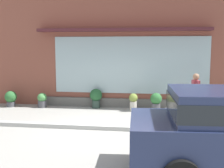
# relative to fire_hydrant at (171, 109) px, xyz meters

# --- Properties ---
(ground_plane) EXTENTS (60.00, 60.00, 0.00)m
(ground_plane) POSITION_rel_fire_hydrant_xyz_m (-1.80, -0.84, -0.45)
(ground_plane) COLOR #9E9B93
(curb_strip) EXTENTS (14.00, 0.24, 0.12)m
(curb_strip) POSITION_rel_fire_hydrant_xyz_m (-1.80, -1.04, -0.39)
(curb_strip) COLOR #B2B2AD
(curb_strip) RESTS_ON ground_plane
(storefront) EXTENTS (14.00, 0.81, 4.71)m
(storefront) POSITION_rel_fire_hydrant_xyz_m (-1.80, 2.34, 1.86)
(storefront) COLOR brown
(storefront) RESTS_ON ground_plane
(fire_hydrant) EXTENTS (0.40, 0.36, 0.93)m
(fire_hydrant) POSITION_rel_fire_hydrant_xyz_m (0.00, 0.00, 0.00)
(fire_hydrant) COLOR #B2B2B7
(fire_hydrant) RESTS_ON ground_plane
(pedestrian_with_handbag) EXTENTS (0.24, 0.63, 1.57)m
(pedestrian_with_handbag) POSITION_rel_fire_hydrant_xyz_m (0.76, 0.22, 0.44)
(pedestrian_with_handbag) COLOR #333847
(pedestrian_with_handbag) RESTS_ON ground_plane
(potted_plant_by_entrance) EXTENTS (0.32, 0.32, 0.68)m
(potted_plant_by_entrance) POSITION_rel_fire_hydrant_xyz_m (-1.31, 1.48, -0.08)
(potted_plant_by_entrance) COLOR #B7B2A3
(potted_plant_by_entrance) RESTS_ON ground_plane
(potted_plant_low_front) EXTENTS (0.43, 0.43, 0.71)m
(potted_plant_low_front) POSITION_rel_fire_hydrant_xyz_m (-0.47, 1.50, -0.06)
(potted_plant_low_front) COLOR #4C4C51
(potted_plant_low_front) RESTS_ON ground_plane
(potted_plant_corner_tall) EXTENTS (0.37, 0.37, 0.59)m
(potted_plant_corner_tall) POSITION_rel_fire_hydrant_xyz_m (-4.98, 1.66, -0.15)
(potted_plant_corner_tall) COLOR #4C4C51
(potted_plant_corner_tall) RESTS_ON ground_plane
(potted_plant_window_left) EXTENTS (0.49, 0.49, 0.76)m
(potted_plant_window_left) POSITION_rel_fire_hydrant_xyz_m (-2.82, 1.87, -0.01)
(potted_plant_window_left) COLOR #33473D
(potted_plant_window_left) RESTS_ON ground_plane
(potted_plant_trailing_edge) EXTENTS (0.47, 0.47, 0.70)m
(potted_plant_trailing_edge) POSITION_rel_fire_hydrant_xyz_m (2.00, 1.87, -0.06)
(potted_plant_trailing_edge) COLOR #4C4C51
(potted_plant_trailing_edge) RESTS_ON ground_plane
(potted_plant_window_right) EXTENTS (0.48, 0.48, 0.64)m
(potted_plant_window_right) POSITION_rel_fire_hydrant_xyz_m (-6.30, 1.62, -0.10)
(potted_plant_window_right) COLOR #4C4C51
(potted_plant_window_right) RESTS_ON ground_plane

